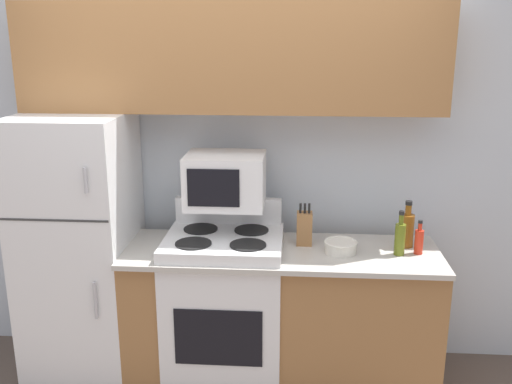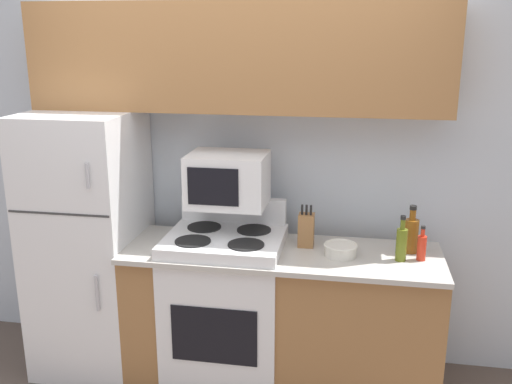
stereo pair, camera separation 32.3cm
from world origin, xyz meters
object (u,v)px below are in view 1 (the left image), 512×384
object	(u,v)px
bowl	(341,246)
bottle_whiskey	(407,229)
refrigerator	(81,249)
bottle_olive_oil	(400,238)
bottle_hot_sauce	(419,241)
microwave	(225,180)
stove	(225,308)
knife_block	(304,228)

from	to	relation	value
bowl	bottle_whiskey	distance (m)	0.42
refrigerator	bowl	bearing A→B (deg)	-3.29
bowl	bottle_olive_oil	xyz separation A→B (m)	(0.33, -0.01, 0.06)
bottle_hot_sauce	bowl	bearing A→B (deg)	-177.89
bottle_hot_sauce	microwave	bearing A→B (deg)	174.62
refrigerator	bowl	size ratio (longest dim) A/B	8.58
stove	bottle_olive_oil	xyz separation A→B (m)	(1.01, -0.03, 0.49)
bottle_whiskey	bottle_hot_sauce	xyz separation A→B (m)	(0.05, -0.11, -0.03)
stove	microwave	bearing A→B (deg)	87.58
refrigerator	microwave	world-z (taller)	refrigerator
stove	refrigerator	bearing A→B (deg)	175.88
refrigerator	bottle_hot_sauce	bearing A→B (deg)	-2.10
knife_block	bottle_whiskey	distance (m)	0.60
microwave	bowl	world-z (taller)	microwave
knife_block	bottle_hot_sauce	xyz separation A→B (m)	(0.65, -0.11, -0.02)
refrigerator	microwave	xyz separation A→B (m)	(0.90, 0.03, 0.44)
bowl	bottle_hot_sauce	world-z (taller)	bottle_hot_sauce
stove	bottle_hot_sauce	distance (m)	1.22
bowl	bottle_whiskey	world-z (taller)	bottle_whiskey
refrigerator	stove	xyz separation A→B (m)	(0.89, -0.06, -0.34)
knife_block	bottle_hot_sauce	bearing A→B (deg)	-9.32
bowl	bottle_olive_oil	bearing A→B (deg)	-1.45
bottle_whiskey	knife_block	bearing A→B (deg)	-179.57
stove	bowl	bearing A→B (deg)	-2.20
bottle_olive_oil	bottle_hot_sauce	xyz separation A→B (m)	(0.11, 0.02, -0.02)
knife_block	bottle_hot_sauce	world-z (taller)	knife_block
refrigerator	bottle_olive_oil	distance (m)	1.91
bottle_olive_oil	bowl	bearing A→B (deg)	178.55
bottle_hot_sauce	bottle_olive_oil	bearing A→B (deg)	-167.64
stove	knife_block	distance (m)	0.69
refrigerator	bottle_whiskey	bearing A→B (deg)	1.09
bowl	bottle_whiskey	xyz separation A→B (m)	(0.39, 0.13, 0.07)
refrigerator	bottle_hot_sauce	xyz separation A→B (m)	(2.02, -0.07, 0.14)
knife_block	refrigerator	bearing A→B (deg)	-178.62
stove	bottle_hot_sauce	size ratio (longest dim) A/B	5.56
bottle_olive_oil	stove	bearing A→B (deg)	178.05
knife_block	bottle_whiskey	bearing A→B (deg)	0.43
bottle_whiskey	bowl	bearing A→B (deg)	-162.04
refrigerator	stove	world-z (taller)	refrigerator
stove	bowl	distance (m)	0.81
refrigerator	bottle_hot_sauce	distance (m)	2.02
bottle_olive_oil	bottle_whiskey	world-z (taller)	bottle_whiskey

